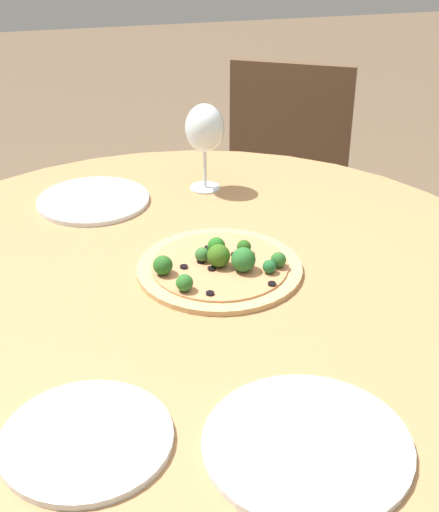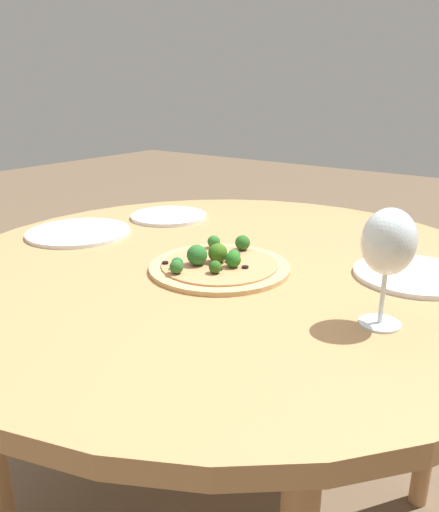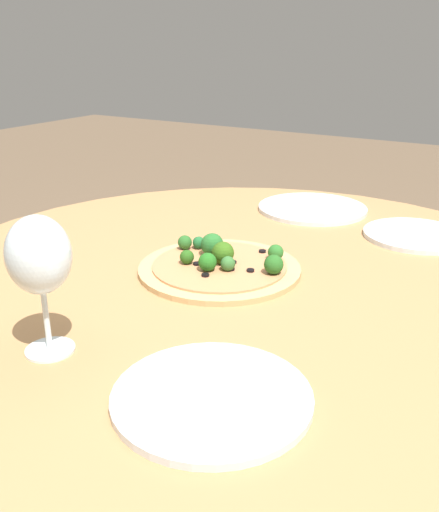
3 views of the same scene
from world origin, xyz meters
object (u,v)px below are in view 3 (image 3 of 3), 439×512
(plate_near, at_px, (416,235))
(pizza, at_px, (220,264))
(wine_glass, at_px, (39,258))
(plate_far, at_px, (212,397))
(plate_side, at_px, (312,208))

(plate_near, bearing_deg, pizza, -124.97)
(wine_glass, distance_m, plate_far, 0.28)
(wine_glass, bearing_deg, pizza, 81.82)
(plate_far, distance_m, plate_side, 0.82)
(plate_near, distance_m, plate_side, 0.28)
(plate_far, relative_size, plate_side, 0.90)
(pizza, relative_size, plate_near, 1.34)
(pizza, xyz_separation_m, plate_far, (0.20, -0.35, -0.01))
(pizza, distance_m, plate_far, 0.40)
(wine_glass, distance_m, plate_near, 0.82)
(plate_near, bearing_deg, plate_far, -95.18)
(plate_far, bearing_deg, plate_side, 104.27)
(pizza, height_order, plate_far, pizza)
(pizza, distance_m, wine_glass, 0.39)
(wine_glass, xyz_separation_m, plate_far, (0.25, 0.02, -0.13))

